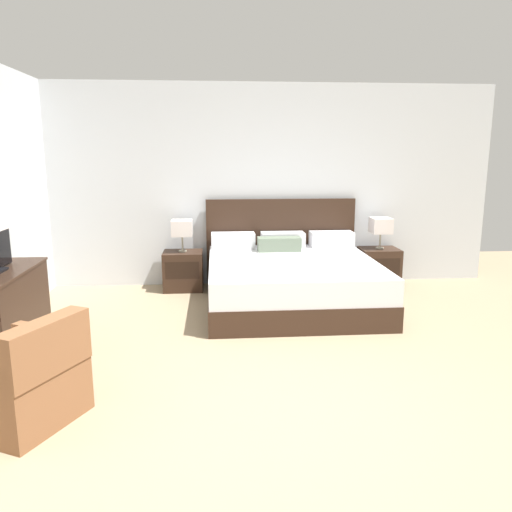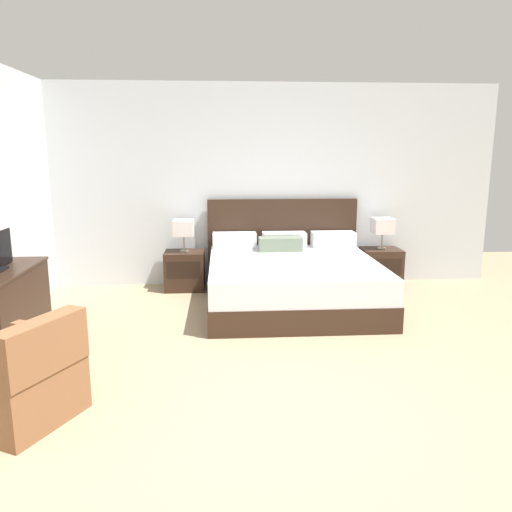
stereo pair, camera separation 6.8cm
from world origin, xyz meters
TOP-DOWN VIEW (x-y plane):
  - ground_plane at (0.00, 0.00)m, footprint 11.50×11.50m
  - wall_back at (0.00, 3.86)m, footprint 6.70×0.06m
  - bed at (0.39, 2.79)m, footprint 2.07×2.13m
  - nightstand_left at (-0.96, 3.55)m, footprint 0.52×0.43m
  - nightstand_right at (1.74, 3.55)m, footprint 0.52×0.43m
  - table_lamp_left at (-0.96, 3.55)m, footprint 0.27×0.27m
  - table_lamp_right at (1.74, 3.55)m, footprint 0.27×0.27m
  - dresser at (-2.47, 1.40)m, footprint 0.52×1.18m
  - armchair_by_window at (-1.84, 0.22)m, footprint 0.92×0.92m

SIDE VIEW (x-z plane):
  - ground_plane at x=0.00m, z-range 0.00..0.00m
  - nightstand_left at x=-0.96m, z-range 0.00..0.52m
  - nightstand_right at x=1.74m, z-range 0.00..0.52m
  - armchair_by_window at x=-1.84m, z-range -0.10..0.66m
  - bed at x=0.39m, z-range -0.29..0.91m
  - dresser at x=-2.47m, z-range 0.01..0.81m
  - table_lamp_left at x=-0.96m, z-range 0.63..1.05m
  - table_lamp_right at x=1.74m, z-range 0.63..1.05m
  - wall_back at x=0.00m, z-range 0.00..2.75m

